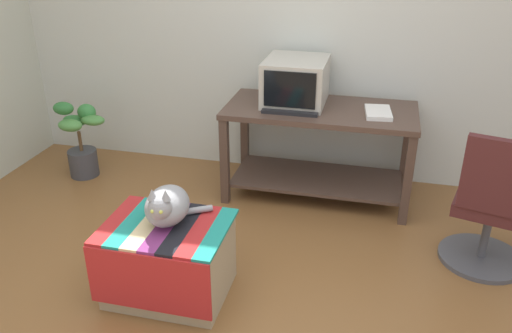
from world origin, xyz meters
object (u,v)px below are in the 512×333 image
keyboard (291,111)px  office_chair (491,211)px  book (378,112)px  ottoman_with_blanket (168,260)px  cat (167,206)px  potted_plant (81,141)px  desk (319,136)px  tv_monitor (296,82)px

keyboard → office_chair: bearing=-22.3°
book → office_chair: (0.71, -0.63, -0.34)m
keyboard → book: (0.61, 0.10, 0.00)m
ottoman_with_blanket → cat: size_ratio=1.85×
ottoman_with_blanket → potted_plant: bearing=135.4°
book → potted_plant: (-2.34, -0.08, -0.42)m
desk → office_chair: 1.31m
keyboard → tv_monitor: bearing=91.6°
office_chair → keyboard: bearing=-7.3°
potted_plant → office_chair: 3.10m
desk → cat: bearing=-115.6°
book → cat: (-1.06, -1.31, -0.17)m
office_chair → ottoman_with_blanket: bearing=36.5°
book → office_chair: 1.01m
tv_monitor → cat: 1.54m
tv_monitor → potted_plant: bearing=-173.3°
ottoman_with_blanket → cat: 0.33m
desk → tv_monitor: 0.44m
book → office_chair: office_chair is taller
book → ottoman_with_blanket: (-1.06, -1.34, -0.50)m
desk → cat: 1.51m
keyboard → potted_plant: size_ratio=0.60×
keyboard → book: book is taller
tv_monitor → ottoman_with_blanket: size_ratio=0.75×
ottoman_with_blanket → cat: cat is taller
book → tv_monitor: bearing=161.9°
desk → ottoman_with_blanket: (-0.65, -1.39, -0.26)m
tv_monitor → book: size_ratio=1.83×
potted_plant → ottoman_with_blanket: bearing=-44.6°
tv_monitor → desk: bearing=-21.4°
tv_monitor → cat: bearing=-107.3°
desk → tv_monitor: size_ratio=2.70×
tv_monitor → keyboard: 0.27m
desk → office_chair: (1.12, -0.68, -0.10)m
cat → office_chair: size_ratio=0.41×
book → ottoman_with_blanket: book is taller
ottoman_with_blanket → potted_plant: (-1.28, 1.26, 0.08)m
tv_monitor → keyboard: size_ratio=1.28×
book → potted_plant: size_ratio=0.42×
book → potted_plant: 2.38m
keyboard → cat: size_ratio=1.09×
book → office_chair: bearing=-47.9°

